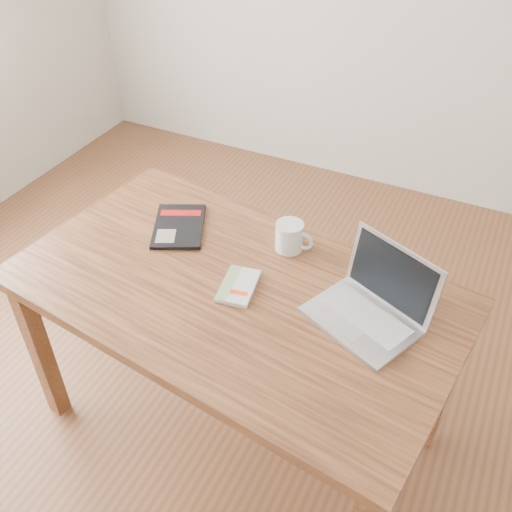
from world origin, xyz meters
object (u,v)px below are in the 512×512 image
at_px(white_guidebook, 238,286).
at_px(black_guidebook, 179,226).
at_px(coffee_mug, 290,236).
at_px(desk, 234,306).
at_px(laptop, 372,305).

distance_m(white_guidebook, black_guidebook, 0.39).
bearing_deg(coffee_mug, desk, -104.23).
bearing_deg(laptop, white_guidebook, -147.69).
xyz_separation_m(white_guidebook, coffee_mug, (0.07, 0.26, 0.05)).
distance_m(desk, white_guidebook, 0.10).
bearing_deg(black_guidebook, white_guidebook, -54.90).
height_order(black_guidebook, coffee_mug, coffee_mug).
distance_m(white_guidebook, laptop, 0.42).
relative_size(white_guidebook, black_guidebook, 0.61).
bearing_deg(desk, black_guidebook, 157.21).
xyz_separation_m(white_guidebook, laptop, (0.42, 0.06, 0.04)).
bearing_deg(black_guidebook, laptop, -35.39).
height_order(white_guidebook, coffee_mug, coffee_mug).
xyz_separation_m(black_guidebook, coffee_mug, (0.41, 0.07, 0.05)).
height_order(laptop, coffee_mug, laptop).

